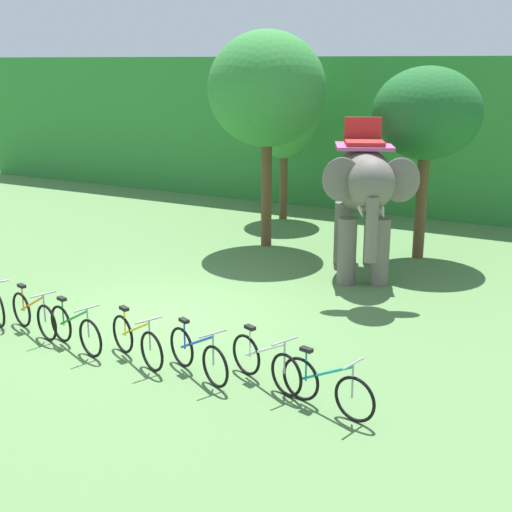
{
  "coord_description": "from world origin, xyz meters",
  "views": [
    {
      "loc": [
        7.96,
        -10.74,
        5.09
      ],
      "look_at": [
        1.55,
        1.0,
        1.3
      ],
      "focal_mm": 48.38,
      "sensor_mm": 36.0,
      "label": 1
    }
  ],
  "objects": [
    {
      "name": "bike_blue",
      "position": [
        2.04,
        -1.92,
        0.39
      ],
      "size": [
        1.59,
        0.78,
        0.92
      ],
      "color": "black",
      "rests_on": "ground"
    },
    {
      "name": "bike_teal",
      "position": [
        4.39,
        -1.98,
        0.39
      ],
      "size": [
        1.68,
        0.58,
        0.92
      ],
      "color": "black",
      "rests_on": "ground"
    },
    {
      "name": "tree_right",
      "position": [
        -2.06,
        9.51,
        3.58
      ],
      "size": [
        2.39,
        2.39,
        5.18
      ],
      "color": "brown",
      "rests_on": "ground"
    },
    {
      "name": "bike_yellow",
      "position": [
        0.78,
        -1.94,
        0.39
      ],
      "size": [
        1.6,
        0.76,
        0.92
      ],
      "color": "black",
      "rests_on": "ground"
    },
    {
      "name": "elephant",
      "position": [
        2.49,
        4.6,
        2.2
      ],
      "size": [
        3.0,
        4.16,
        3.78
      ],
      "color": "#665E56",
      "rests_on": "ground"
    },
    {
      "name": "bike_green",
      "position": [
        -0.54,
        -2.04,
        0.39
      ],
      "size": [
        1.66,
        0.64,
        0.92
      ],
      "color": "black",
      "rests_on": "ground"
    },
    {
      "name": "ground_plane",
      "position": [
        0.0,
        0.0,
        0.0
      ],
      "size": [
        80.0,
        80.0,
        0.0
      ],
      "primitive_type": "plane",
      "color": "#567F47"
    },
    {
      "name": "bike_white",
      "position": [
        3.18,
        -1.66,
        0.39
      ],
      "size": [
        1.61,
        0.75,
        0.92
      ],
      "color": "black",
      "rests_on": "ground"
    },
    {
      "name": "tree_center_right",
      "position": [
        -0.94,
        6.17,
        4.34
      ],
      "size": [
        3.21,
        3.21,
        5.91
      ],
      "color": "brown",
      "rests_on": "ground"
    },
    {
      "name": "bike_orange",
      "position": [
        -1.78,
        -1.85,
        0.39
      ],
      "size": [
        1.65,
        0.65,
        0.92
      ],
      "color": "black",
      "rests_on": "ground"
    },
    {
      "name": "foliage_hedge",
      "position": [
        0.0,
        14.74,
        2.62
      ],
      "size": [
        36.0,
        6.0,
        5.24
      ],
      "primitive_type": "cube",
      "color": "#338438",
      "rests_on": "ground"
    },
    {
      "name": "tree_center",
      "position": [
        3.22,
        7.04,
        3.78
      ],
      "size": [
        2.78,
        2.78,
        4.98
      ],
      "color": "brown",
      "rests_on": "ground"
    }
  ]
}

